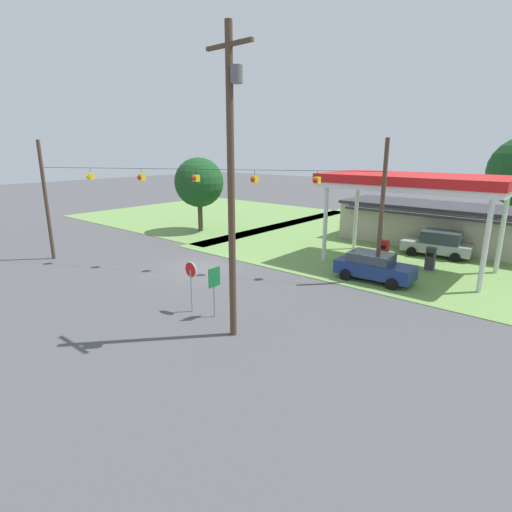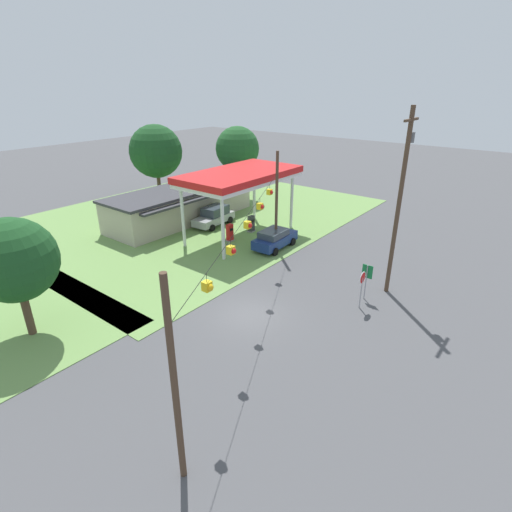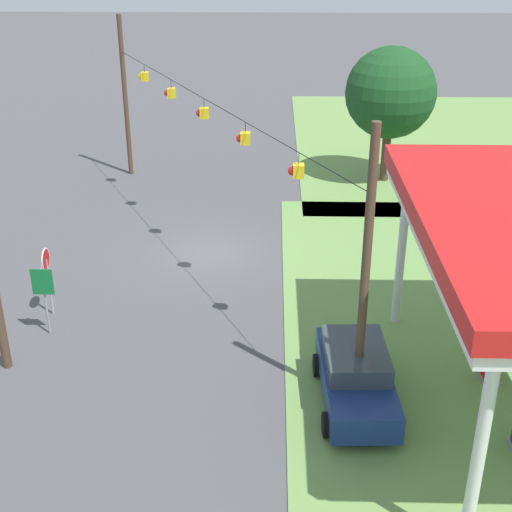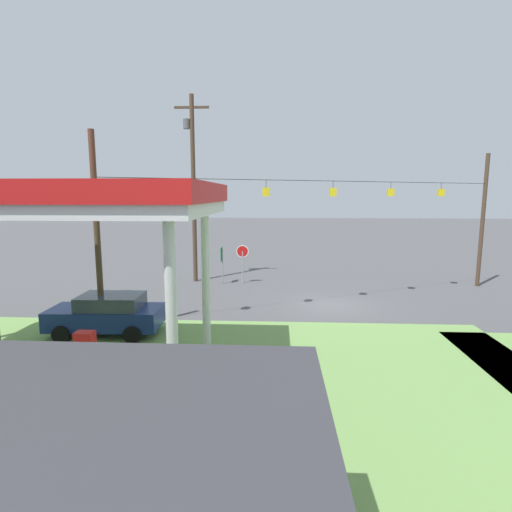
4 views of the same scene
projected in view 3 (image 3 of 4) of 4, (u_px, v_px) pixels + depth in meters
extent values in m
plane|color=#4C4C4F|center=(209.00, 254.00, 29.16)|extent=(160.00, 160.00, 0.00)
cube|color=#6B934C|center=(494.00, 143.00, 43.22)|extent=(24.00, 24.00, 0.04)
cylinder|color=silver|center=(401.00, 254.00, 23.17)|extent=(0.28, 0.28, 5.13)
cylinder|color=silver|center=(478.00, 460.00, 14.40)|extent=(0.28, 0.28, 5.13)
cube|color=gray|center=(488.00, 378.00, 21.21)|extent=(0.71, 0.56, 0.12)
cube|color=red|center=(492.00, 356.00, 20.87)|extent=(0.55, 0.40, 1.47)
cube|color=black|center=(486.00, 347.00, 20.74)|extent=(0.39, 0.03, 0.24)
cube|color=navy|center=(356.00, 381.00, 19.94)|extent=(4.53, 2.02, 0.80)
cube|color=#333D47|center=(356.00, 355.00, 19.89)|extent=(2.52, 1.79, 0.55)
cylinder|color=black|center=(398.00, 424.00, 18.88)|extent=(0.69, 0.25, 0.68)
cylinder|color=black|center=(327.00, 425.00, 18.85)|extent=(0.69, 0.25, 0.68)
cylinder|color=black|center=(380.00, 365.00, 21.37)|extent=(0.69, 0.25, 0.68)
cylinder|color=black|center=(317.00, 365.00, 21.35)|extent=(0.69, 0.25, 0.68)
cylinder|color=#99999E|center=(50.00, 287.00, 24.32)|extent=(0.08, 0.08, 2.10)
cylinder|color=white|center=(46.00, 259.00, 23.86)|extent=(0.80, 0.03, 0.80)
cylinder|color=red|center=(46.00, 259.00, 23.86)|extent=(0.70, 0.03, 0.70)
cylinder|color=gray|center=(46.00, 302.00, 23.10)|extent=(0.07, 0.07, 2.40)
cube|color=#146B33|center=(42.00, 282.00, 22.73)|extent=(0.04, 0.70, 0.90)
cylinder|color=#4C3828|center=(125.00, 98.00, 36.42)|extent=(0.24, 0.24, 8.18)
cylinder|color=#4C3828|center=(365.00, 277.00, 18.37)|extent=(0.24, 0.24, 8.18)
cylinder|color=black|center=(204.00, 98.00, 26.40)|extent=(19.79, 10.02, 0.02)
cylinder|color=black|center=(144.00, 68.00, 32.50)|extent=(0.02, 0.02, 0.35)
cube|color=yellow|center=(145.00, 77.00, 32.66)|extent=(0.32, 0.32, 0.40)
sphere|color=yellow|center=(141.00, 77.00, 32.66)|extent=(0.28, 0.28, 0.28)
cylinder|color=black|center=(171.00, 84.00, 29.49)|extent=(0.02, 0.02, 0.35)
cube|color=yellow|center=(171.00, 93.00, 29.65)|extent=(0.32, 0.32, 0.40)
sphere|color=red|center=(167.00, 93.00, 29.65)|extent=(0.28, 0.28, 0.28)
cylinder|color=black|center=(204.00, 103.00, 26.48)|extent=(0.02, 0.02, 0.35)
cube|color=yellow|center=(204.00, 113.00, 26.64)|extent=(0.32, 0.32, 0.40)
sphere|color=red|center=(200.00, 113.00, 26.65)|extent=(0.28, 0.28, 0.28)
cylinder|color=black|center=(245.00, 127.00, 23.47)|extent=(0.02, 0.02, 0.35)
cube|color=yellow|center=(245.00, 138.00, 23.63)|extent=(0.32, 0.32, 0.40)
sphere|color=red|center=(240.00, 138.00, 23.64)|extent=(0.28, 0.28, 0.28)
cylinder|color=black|center=(299.00, 158.00, 20.46)|extent=(0.02, 0.02, 0.35)
cube|color=yellow|center=(298.00, 171.00, 20.63)|extent=(0.32, 0.32, 0.40)
sphere|color=red|center=(293.00, 171.00, 20.63)|extent=(0.28, 0.28, 0.28)
cylinder|color=#4C3828|center=(386.00, 155.00, 36.59)|extent=(0.44, 0.44, 2.78)
sphere|color=#19471E|center=(391.00, 93.00, 35.21)|extent=(4.52, 4.52, 4.52)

